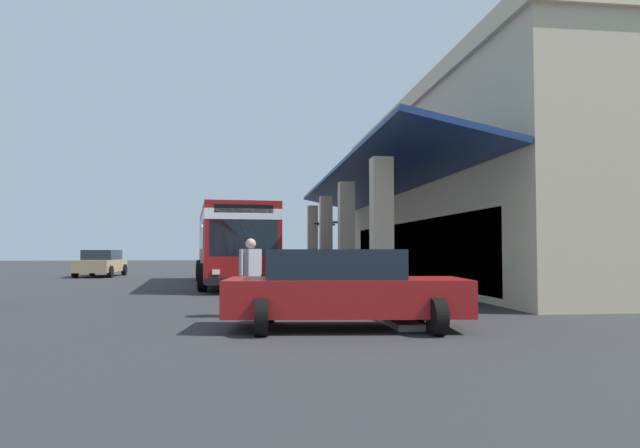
{
  "coord_description": "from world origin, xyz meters",
  "views": [
    {
      "loc": [
        24.55,
        1.37,
        1.45
      ],
      "look_at": [
        1.82,
        4.21,
        2.51
      ],
      "focal_mm": 32.0,
      "sensor_mm": 36.0,
      "label": 1
    }
  ],
  "objects_px": {
    "transit_bus": "(232,241)",
    "pedestrian": "(251,273)",
    "parked_sedan_red": "(343,288)",
    "parked_sedan_tan": "(101,263)",
    "potted_palm": "(329,263)"
  },
  "relations": [
    {
      "from": "transit_bus",
      "to": "pedestrian",
      "type": "relative_size",
      "value": 6.66
    },
    {
      "from": "parked_sedan_red",
      "to": "parked_sedan_tan",
      "type": "xyz_separation_m",
      "value": [
        -22.44,
        -9.87,
        0.0
      ]
    },
    {
      "from": "pedestrian",
      "to": "potted_palm",
      "type": "bearing_deg",
      "value": 166.32
    },
    {
      "from": "potted_palm",
      "to": "parked_sedan_tan",
      "type": "bearing_deg",
      "value": -104.64
    },
    {
      "from": "pedestrian",
      "to": "potted_palm",
      "type": "height_order",
      "value": "potted_palm"
    },
    {
      "from": "transit_bus",
      "to": "potted_palm",
      "type": "xyz_separation_m",
      "value": [
        -5.36,
        4.91,
        -1.06
      ]
    },
    {
      "from": "parked_sedan_red",
      "to": "pedestrian",
      "type": "bearing_deg",
      "value": -140.74
    },
    {
      "from": "transit_bus",
      "to": "parked_sedan_tan",
      "type": "bearing_deg",
      "value": -139.14
    },
    {
      "from": "parked_sedan_red",
      "to": "pedestrian",
      "type": "xyz_separation_m",
      "value": [
        -2.08,
        -1.7,
        0.21
      ]
    },
    {
      "from": "transit_bus",
      "to": "potted_palm",
      "type": "distance_m",
      "value": 7.35
    },
    {
      "from": "transit_bus",
      "to": "parked_sedan_red",
      "type": "height_order",
      "value": "transit_bus"
    },
    {
      "from": "potted_palm",
      "to": "transit_bus",
      "type": "bearing_deg",
      "value": -42.53
    },
    {
      "from": "parked_sedan_red",
      "to": "potted_palm",
      "type": "bearing_deg",
      "value": 172.67
    },
    {
      "from": "parked_sedan_tan",
      "to": "potted_palm",
      "type": "height_order",
      "value": "potted_palm"
    },
    {
      "from": "parked_sedan_red",
      "to": "parked_sedan_tan",
      "type": "height_order",
      "value": "same"
    }
  ]
}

